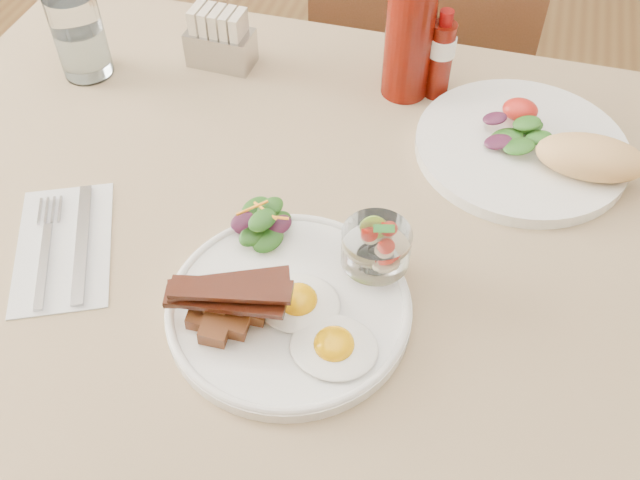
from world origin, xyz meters
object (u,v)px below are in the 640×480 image
Objects in this scene: main_plate at (289,308)px; water_glass at (81,40)px; fruit_cup at (376,247)px; second_plate at (538,148)px; sugar_caddy at (220,41)px; hot_sauce_bottle at (441,56)px; table at (346,266)px; ketchup_bottle at (410,34)px; chair_far at (421,74)px.

water_glass is (-0.44, 0.36, 0.05)m from main_plate.
fruit_cup is 0.26× the size of second_plate.
fruit_cup is at bearing -45.61° from sugar_caddy.
hot_sauce_bottle is 1.06× the size of water_glass.
fruit_cup reaches higher than table.
ketchup_bottle is (-0.21, 0.10, 0.08)m from second_plate.
fruit_cup is at bearing -86.05° from chair_far.
water_glass is at bearing 151.22° from fruit_cup.
main_plate is 3.49× the size of fruit_cup.
sugar_caddy is at bearing 134.45° from table.
chair_far is 0.85m from main_plate.
table is 9.44× the size of hot_sauce_bottle.
chair_far is at bearing 92.26° from ketchup_bottle.
main_plate is 0.42m from second_plate.
water_glass is (-0.69, 0.02, 0.04)m from second_plate.
chair_far is at bearing 93.95° from fruit_cup.
ketchup_bottle is 2.01× the size of sugar_caddy.
hot_sauce_bottle is 0.34m from sugar_caddy.
fruit_cup reaches higher than second_plate.
ketchup_bottle reaches higher than table.
hot_sauce_bottle is at bearing 78.26° from main_plate.
water_glass is (-0.54, -0.09, -0.01)m from hot_sauce_bottle.
sugar_caddy is at bearing -178.04° from hot_sauce_bottle.
water_glass is (-0.47, -0.46, 0.29)m from chair_far.
chair_far is 0.58m from second_plate.
main_plate is at bearing -39.15° from water_glass.
chair_far reaches higher than hot_sauce_bottle.
fruit_cup is at bearing -28.78° from water_glass.
table is 0.42m from sugar_caddy.
sugar_caddy is at bearing -178.81° from ketchup_bottle.
ketchup_bottle is at bearing 3.64° from sugar_caddy.
water_glass is (-0.19, -0.08, 0.02)m from sugar_caddy.
chair_far is 8.89× the size of sugar_caddy.
table is 6.32× the size of ketchup_bottle.
main_plate is 1.33× the size of ketchup_bottle.
chair_far is 3.32× the size of main_plate.
second_plate is 2.93× the size of sugar_caddy.
chair_far reaches higher than table.
hot_sauce_bottle is at bearing -80.29° from chair_far.
second_plate is 0.24m from ketchup_bottle.
sugar_caddy is 0.21m from water_glass.
ketchup_bottle is at bearing 95.62° from fruit_cup.
table is at bearing -92.91° from ketchup_bottle.
fruit_cup is at bearing -84.38° from ketchup_bottle.
fruit_cup is 0.57× the size of hot_sauce_bottle.
water_glass is at bearing 156.59° from table.
sugar_caddy reaches higher than table.
table is at bearing -90.00° from chair_far.
fruit_cup is 0.77× the size of sugar_caddy.
hot_sauce_bottle reaches higher than table.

